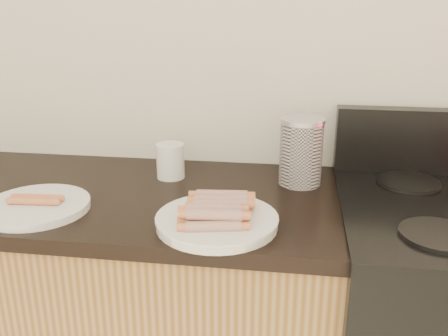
# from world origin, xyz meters

# --- Properties ---
(wall_back) EXTENTS (4.00, 0.04, 2.60)m
(wall_back) POSITION_xyz_m (0.00, 2.00, 1.30)
(wall_back) COLOR silver
(wall_back) RESTS_ON ground
(burner_near_left) EXTENTS (0.18, 0.18, 0.01)m
(burner_near_left) POSITION_xyz_m (0.61, 1.51, 0.92)
(burner_near_left) COLOR black
(burner_near_left) RESTS_ON stove
(burner_far_left) EXTENTS (0.18, 0.18, 0.01)m
(burner_far_left) POSITION_xyz_m (0.61, 1.84, 0.92)
(burner_far_left) COLOR black
(burner_far_left) RESTS_ON stove
(main_plate) EXTENTS (0.39, 0.39, 0.02)m
(main_plate) POSITION_xyz_m (0.09, 1.51, 0.91)
(main_plate) COLOR white
(main_plate) RESTS_ON counter_slab
(side_plate) EXTENTS (0.35, 0.35, 0.02)m
(side_plate) POSITION_xyz_m (-0.39, 1.54, 0.91)
(side_plate) COLOR white
(side_plate) RESTS_ON counter_slab
(hotdog_pile) EXTENTS (0.13, 0.19, 0.05)m
(hotdog_pile) POSITION_xyz_m (0.09, 1.51, 0.94)
(hotdog_pile) COLOR maroon
(hotdog_pile) RESTS_ON main_plate
(plain_sausages) EXTENTS (0.13, 0.05, 0.02)m
(plain_sausages) POSITION_xyz_m (-0.39, 1.54, 0.93)
(plain_sausages) COLOR #D47037
(plain_sausages) RESTS_ON side_plate
(canister) EXTENTS (0.13, 0.13, 0.20)m
(canister) POSITION_xyz_m (0.29, 1.83, 1.00)
(canister) COLOR white
(canister) RESTS_ON counter_slab
(mug) EXTENTS (0.10, 0.10, 0.11)m
(mug) POSITION_xyz_m (-0.10, 1.83, 0.95)
(mug) COLOR white
(mug) RESTS_ON counter_slab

